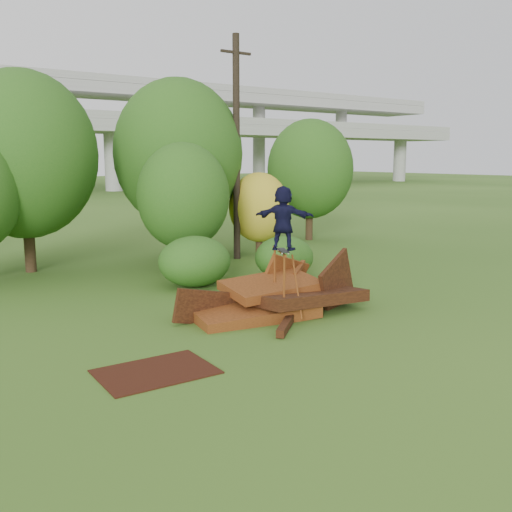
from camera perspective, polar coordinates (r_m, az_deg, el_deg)
ground at (r=14.54m, az=7.20°, el=-7.02°), size 240.00×240.00×0.00m
scrap_pile at (r=15.65m, az=2.18°, el=-4.21°), size 5.72×3.38×2.01m
grind_rail at (r=15.01m, az=2.34°, el=-1.76°), size 0.72×1.40×1.81m
skateboard at (r=14.45m, az=2.72°, el=0.57°), size 0.48×0.73×0.07m
skater at (r=14.34m, az=2.75°, el=3.82°), size 1.34×1.45×1.62m
flat_plate at (r=11.66m, az=-10.00°, el=-11.32°), size 2.27×1.66×0.03m
tree_1 at (r=22.44m, az=-22.23°, el=9.34°), size 5.26×5.26×7.32m
tree_2 at (r=20.96m, az=-7.28°, el=5.94°), size 3.37×3.37×4.75m
tree_3 at (r=24.30m, az=-7.77°, el=10.09°), size 5.36×5.36×7.44m
tree_4 at (r=24.54m, az=0.30°, el=4.88°), size 2.60×2.60×3.58m
tree_5 at (r=29.34m, az=5.43°, el=8.64°), size 4.37×4.37×6.13m
shrub_left at (r=18.79m, az=-6.16°, el=-0.53°), size 2.41×2.23×1.67m
shrub_right at (r=19.97m, az=2.84°, el=-0.12°), size 2.12×1.94×1.50m
utility_pole at (r=23.66m, az=-1.97°, el=10.77°), size 1.40×0.28×9.03m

